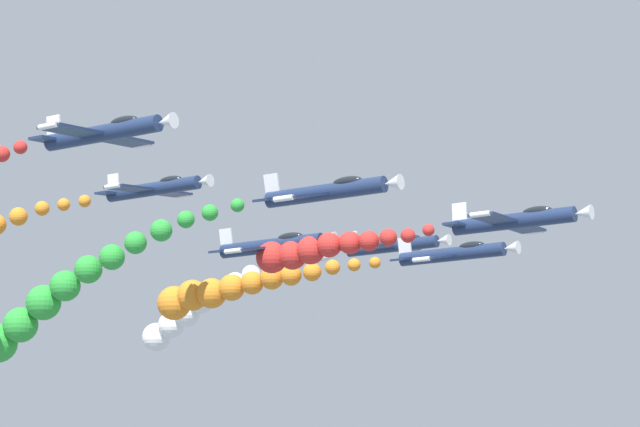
# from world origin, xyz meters

# --- Properties ---
(airplane_lead) EXTENTS (9.57, 10.35, 2.34)m
(airplane_lead) POSITION_xyz_m (-0.78, 15.49, 62.05)
(airplane_lead) COLOR navy
(smoke_trail_lead) EXTENTS (2.87, 14.53, 2.71)m
(smoke_trail_lead) POSITION_xyz_m (-0.19, -0.73, 61.48)
(smoke_trail_lead) COLOR red
(airplane_left_inner) EXTENTS (9.42, 10.35, 3.02)m
(airplane_left_inner) POSITION_xyz_m (-10.99, 5.70, 62.29)
(airplane_left_inner) COLOR navy
(smoke_trail_left_inner) EXTENTS (3.11, 21.94, 4.01)m
(smoke_trail_left_inner) POSITION_xyz_m (-10.38, -16.54, 61.07)
(smoke_trail_left_inner) COLOR orange
(airplane_right_inner) EXTENTS (9.36, 10.35, 3.17)m
(airplane_right_inner) POSITION_xyz_m (9.90, 6.68, 63.07)
(airplane_right_inner) COLOR navy
(airplane_left_outer) EXTENTS (9.42, 10.35, 3.03)m
(airplane_left_outer) POSITION_xyz_m (-0.33, -4.42, 62.24)
(airplane_left_outer) COLOR navy
(airplane_right_outer) EXTENTS (9.54, 10.35, 2.58)m
(airplane_right_outer) POSITION_xyz_m (-20.89, -5.08, 65.65)
(airplane_right_outer) COLOR navy
(smoke_trail_right_outer) EXTENTS (4.03, 23.05, 7.90)m
(smoke_trail_right_outer) POSITION_xyz_m (-22.17, -27.90, 61.82)
(smoke_trail_right_outer) COLOR white
(airplane_trailing) EXTENTS (9.55, 10.35, 2.52)m
(airplane_trailing) POSITION_xyz_m (21.15, -3.07, 65.89)
(airplane_trailing) COLOR navy
(airplane_high_slot) EXTENTS (9.54, 10.35, 2.59)m
(airplane_high_slot) POSITION_xyz_m (0.67, -15.26, 67.86)
(airplane_high_slot) COLOR navy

